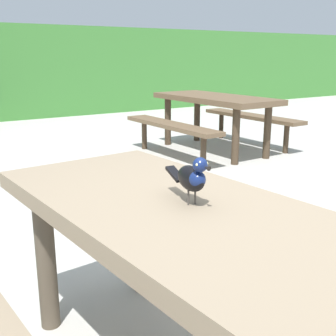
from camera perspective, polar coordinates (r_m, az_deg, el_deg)
picnic_table_foreground at (r=1.57m, az=2.80°, el=-11.81°), size 1.81×1.86×0.74m
bird_grackle at (r=1.50m, az=3.30°, el=-1.22°), size 0.09×0.29×0.18m
picnic_table_far_centre at (r=5.72m, az=6.22°, el=7.73°), size 1.73×1.82×0.74m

